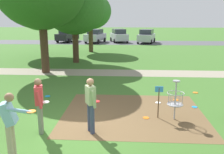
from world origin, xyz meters
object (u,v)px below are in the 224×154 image
(disc_golf_basket, at_px, (174,98))
(tree_near_right, at_px, (90,11))
(player_foreground_watching, at_px, (91,102))
(parked_car_rightmost, at_px, (146,36))
(frisbee_by_tee, at_px, (176,100))
(tree_mid_center, at_px, (41,8))
(frisbee_near_basket, at_px, (195,107))
(frisbee_mid_grass, at_px, (158,103))
(frisbee_scattered_a, at_px, (48,96))
(player_waiting_left, at_px, (10,122))
(frisbee_far_right, at_px, (146,118))
(player_throwing, at_px, (39,103))
(parked_car_center_right, at_px, (119,36))
(parked_car_leftmost, at_px, (67,35))
(frisbee_far_left, at_px, (195,93))
(parked_car_center_left, at_px, (95,36))
(tree_near_left, at_px, (74,9))

(disc_golf_basket, xyz_separation_m, tree_near_right, (-5.28, 16.85, 3.25))
(player_foreground_watching, xyz_separation_m, parked_car_rightmost, (3.73, 27.14, -0.05))
(frisbee_by_tee, bearing_deg, tree_mid_center, 129.33)
(frisbee_near_basket, height_order, parked_car_rightmost, parked_car_rightmost)
(frisbee_near_basket, height_order, frisbee_mid_grass, same)
(frisbee_scattered_a, height_order, tree_near_right, tree_near_right)
(player_foreground_watching, relative_size, frisbee_scattered_a, 7.07)
(player_waiting_left, relative_size, frisbee_far_right, 7.89)
(player_throwing, height_order, frisbee_far_right, player_throwing)
(frisbee_by_tee, distance_m, tree_near_right, 16.40)
(frisbee_far_right, distance_m, frisbee_scattered_a, 4.75)
(frisbee_by_tee, bearing_deg, parked_car_center_right, 97.47)
(player_foreground_watching, bearing_deg, frisbee_scattered_a, 126.26)
(parked_car_center_right, xyz_separation_m, parked_car_rightmost, (3.81, -1.05, 0.00))
(disc_golf_basket, relative_size, frisbee_far_right, 6.41)
(frisbee_far_right, relative_size, parked_car_leftmost, 0.05)
(player_foreground_watching, bearing_deg, frisbee_near_basket, 32.20)
(tree_mid_center, bearing_deg, frisbee_far_right, -59.08)
(frisbee_mid_grass, height_order, frisbee_far_left, same)
(parked_car_center_left, bearing_deg, parked_car_leftmost, 168.56)
(frisbee_far_left, distance_m, tree_near_left, 11.21)
(tree_near_left, bearing_deg, player_waiting_left, -85.12)
(frisbee_by_tee, xyz_separation_m, parked_car_center_right, (-3.28, 25.01, 0.91))
(tree_mid_center, bearing_deg, disc_golf_basket, -56.47)
(player_waiting_left, distance_m, frisbee_near_basket, 6.82)
(parked_car_leftmost, relative_size, parked_car_center_right, 1.00)
(player_foreground_watching, relative_size, parked_car_center_right, 0.38)
(frisbee_near_basket, relative_size, frisbee_by_tee, 0.95)
(parked_car_rightmost, bearing_deg, player_throwing, -100.92)
(frisbee_near_basket, xyz_separation_m, parked_car_center_right, (-3.84, 25.83, 0.91))
(disc_golf_basket, bearing_deg, player_throwing, -163.27)
(frisbee_mid_grass, bearing_deg, player_foreground_watching, -130.48)
(disc_golf_basket, bearing_deg, parked_car_center_left, 102.92)
(frisbee_far_left, height_order, parked_car_rightmost, parked_car_rightmost)
(player_throwing, xyz_separation_m, parked_car_rightmost, (5.26, 27.25, -0.05))
(player_foreground_watching, height_order, tree_near_left, tree_near_left)
(disc_golf_basket, xyz_separation_m, frisbee_by_tee, (0.52, 2.03, -0.74))
(player_waiting_left, height_order, tree_near_right, tree_near_right)
(parked_car_center_right, bearing_deg, parked_car_rightmost, -15.45)
(player_foreground_watching, height_order, frisbee_far_left, player_foreground_watching)
(disc_golf_basket, bearing_deg, parked_car_rightmost, 87.68)
(frisbee_by_tee, relative_size, frisbee_far_right, 1.03)
(frisbee_by_tee, xyz_separation_m, parked_car_rightmost, (0.54, 23.96, 0.91))
(tree_near_right, relative_size, parked_car_center_left, 1.28)
(frisbee_near_basket, relative_size, frisbee_mid_grass, 0.92)
(frisbee_by_tee, relative_size, parked_car_rightmost, 0.05)
(player_waiting_left, bearing_deg, parked_car_leftmost, 100.92)
(tree_near_right, bearing_deg, player_waiting_left, -87.50)
(frisbee_mid_grass, height_order, parked_car_rightmost, parked_car_rightmost)
(disc_golf_basket, distance_m, frisbee_scattered_a, 5.63)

